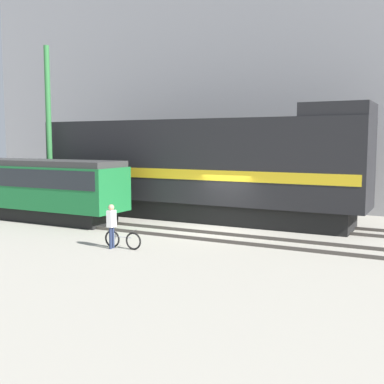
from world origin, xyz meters
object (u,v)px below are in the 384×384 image
object	(u,v)px
person	(111,222)
freight_locomotive	(195,168)
bicycle	(123,240)
utility_pole_left	(49,131)
streetcar	(36,186)

from	to	relation	value
person	freight_locomotive	bearing A→B (deg)	92.70
bicycle	utility_pole_left	distance (m)	11.38
freight_locomotive	person	distance (m)	7.89
bicycle	person	distance (m)	0.82
utility_pole_left	bicycle	bearing A→B (deg)	-31.52
bicycle	person	xyz separation A→B (m)	(-0.39, -0.16, 0.70)
freight_locomotive	utility_pole_left	bearing A→B (deg)	-166.06
utility_pole_left	person	bearing A→B (deg)	-33.46
utility_pole_left	freight_locomotive	bearing A→B (deg)	13.94
freight_locomotive	streetcar	bearing A→B (deg)	-150.72
freight_locomotive	bicycle	size ratio (longest dim) A/B	10.78
streetcar	person	xyz separation A→B (m)	(7.63, -3.63, -0.76)
streetcar	bicycle	world-z (taller)	streetcar
streetcar	person	world-z (taller)	streetcar
bicycle	person	size ratio (longest dim) A/B	0.96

